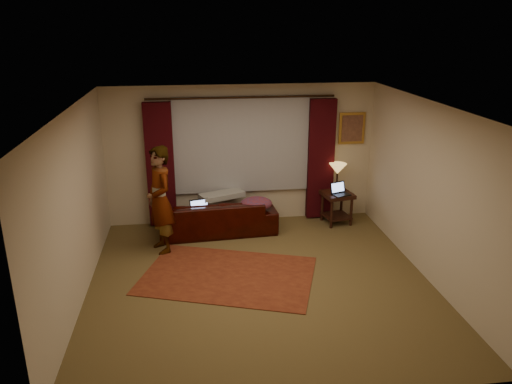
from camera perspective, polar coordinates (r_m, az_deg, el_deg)
The scene contains 20 objects.
floor at distance 7.53m, azimuth 0.48°, elevation -10.27°, with size 5.00×5.00×0.01m, color brown.
ceiling at distance 6.66m, azimuth 0.54°, elevation 9.69°, with size 5.00×5.00×0.02m, color silver.
wall_back at distance 9.36m, azimuth -1.68°, elevation 4.29°, with size 5.00×0.02×2.60m, color beige.
wall_front at distance 4.75m, azimuth 4.88°, elevation -11.14°, with size 5.00×0.02×2.60m, color beige.
wall_left at distance 7.10m, azimuth -19.91°, elevation -1.76°, with size 0.02×5.00×2.60m, color beige.
wall_right at distance 7.73m, azimuth 19.18°, elevation 0.00°, with size 0.02×5.00×2.60m, color beige.
sheer_curtain at distance 9.25m, azimuth -1.65°, elevation 5.39°, with size 2.50×0.05×1.80m, color #A1A0A8.
drape_left at distance 9.25m, azimuth -10.89°, elevation 3.01°, with size 0.50×0.14×2.30m, color black.
drape_right at distance 9.55m, azimuth 7.40°, elevation 3.70°, with size 0.50×0.14×2.30m, color black.
curtain_rod at distance 9.03m, azimuth -1.67°, elevation 10.75°, with size 0.04×0.04×3.40m, color black.
picture_frame at distance 9.67m, azimuth 10.89°, elevation 7.17°, with size 0.50×0.04×0.60m, color #B98332.
sofa at distance 9.06m, azimuth -4.44°, elevation -2.09°, with size 2.11×0.91×0.85m, color black.
throw_blanket at distance 9.14m, azimuth -3.95°, elevation 1.01°, with size 0.82×0.33×0.10m, color #9D9C96.
clothing_pile at distance 8.97m, azimuth 0.02°, elevation -1.40°, with size 0.58×0.44×0.24m, color #642C41.
laptop_sofa at distance 8.82m, azimuth -6.28°, elevation -1.89°, with size 0.34×0.37×0.25m, color black, non-canonical shape.
area_rug at distance 7.71m, azimuth -3.21°, elevation -9.47°, with size 2.54×1.69×0.01m, color maroon.
end_table at distance 9.60m, azimuth 9.20°, elevation -1.80°, with size 0.53×0.53×0.61m, color black.
tiffany_lamp at distance 9.56m, azimuth 9.26°, elevation 1.70°, with size 0.33×0.33×0.53m, color olive, non-canonical shape.
laptop_table at distance 9.35m, azimuth 9.74°, elevation 0.31°, with size 0.31×0.34×0.23m, color black, non-canonical shape.
person at distance 8.30m, azimuth -10.92°, elevation -0.91°, with size 0.53×0.53×1.80m, color #9D9C96.
Camera 1 is at (-0.94, -6.50, 3.68)m, focal length 35.00 mm.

